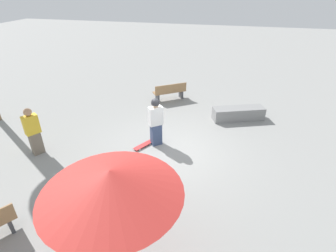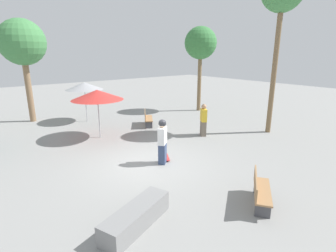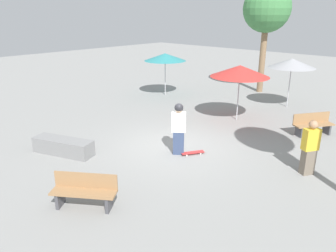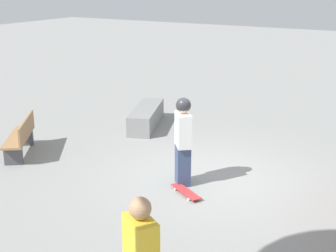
% 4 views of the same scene
% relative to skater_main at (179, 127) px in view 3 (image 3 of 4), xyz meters
% --- Properties ---
extents(ground_plane, '(60.00, 60.00, 0.00)m').
position_rel_skater_main_xyz_m(ground_plane, '(0.53, -0.38, -0.95)').
color(ground_plane, gray).
extents(skater_main, '(0.53, 0.50, 1.76)m').
position_rel_skater_main_xyz_m(skater_main, '(0.00, 0.00, 0.00)').
color(skater_main, '#38476B').
rests_on(skater_main, ground_plane).
extents(skateboard, '(0.57, 0.79, 0.07)m').
position_rel_skater_main_xyz_m(skateboard, '(-0.40, -0.28, -0.89)').
color(skateboard, red).
rests_on(skateboard, ground_plane).
extents(concrete_ledge, '(2.21, 1.33, 0.53)m').
position_rel_skater_main_xyz_m(concrete_ledge, '(2.83, 2.68, -0.69)').
color(concrete_ledge, gray).
rests_on(concrete_ledge, ground_plane).
extents(bench_near, '(1.56, 1.28, 0.85)m').
position_rel_skater_main_xyz_m(bench_near, '(-0.45, 3.98, -0.53)').
color(bench_near, '#47474C').
rests_on(bench_near, ground_plane).
extents(bench_far, '(1.24, 1.58, 0.85)m').
position_rel_skater_main_xyz_m(bench_far, '(-2.62, -4.94, -0.53)').
color(bench_far, '#47474C').
rests_on(bench_far, ground_plane).
extents(shade_umbrella_grey, '(2.26, 2.26, 2.43)m').
position_rel_skater_main_xyz_m(shade_umbrella_grey, '(-0.18, -8.12, 1.25)').
color(shade_umbrella_grey, '#B7B7BC').
rests_on(shade_umbrella_grey, ground_plane).
extents(shade_umbrella_teal, '(2.34, 2.34, 2.38)m').
position_rel_skater_main_xyz_m(shade_umbrella_teal, '(6.06, -5.71, 1.22)').
color(shade_umbrella_teal, '#B7B7BC').
rests_on(shade_umbrella_teal, ground_plane).
extents(shade_umbrella_red, '(2.53, 2.53, 2.43)m').
position_rel_skater_main_xyz_m(shade_umbrella_red, '(0.55, -4.55, 1.23)').
color(shade_umbrella_red, '#B7B7BC').
rests_on(shade_umbrella_red, ground_plane).
extents(palm_tree_center_right, '(2.66, 2.66, 6.08)m').
position_rel_skater_main_xyz_m(palm_tree_center_right, '(2.49, -10.24, 3.73)').
color(palm_tree_center_right, '#896B4C').
rests_on(palm_tree_center_right, ground_plane).
extents(bystander_watching, '(0.45, 0.52, 1.67)m').
position_rel_skater_main_xyz_m(bystander_watching, '(-3.75, -1.50, -0.12)').
color(bystander_watching, '#726656').
rests_on(bystander_watching, ground_plane).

